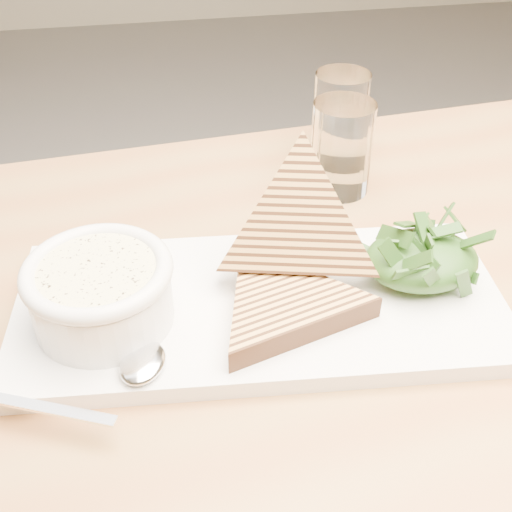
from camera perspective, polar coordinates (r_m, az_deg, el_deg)
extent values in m
cube|color=olive|center=(0.63, 12.08, -5.60)|extent=(1.17, 0.84, 0.04)
cube|color=white|center=(0.58, 0.35, -4.39)|extent=(0.45, 0.23, 0.02)
cylinder|color=white|center=(0.56, -13.51, -3.71)|extent=(0.12, 0.12, 0.05)
cylinder|color=#F1E6A2|center=(0.54, -13.95, -1.45)|extent=(0.10, 0.10, 0.01)
torus|color=white|center=(0.54, -13.98, -1.28)|extent=(0.13, 0.13, 0.01)
ellipsoid|color=#16370F|center=(0.61, 14.49, -0.33)|extent=(0.11, 0.08, 0.04)
ellipsoid|color=silver|center=(0.52, -10.02, -9.34)|extent=(0.05, 0.06, 0.01)
cube|color=silver|center=(0.51, -18.59, -12.60)|extent=(0.11, 0.06, 0.00)
cylinder|color=white|center=(0.74, 7.59, 9.52)|extent=(0.07, 0.07, 0.11)
cylinder|color=white|center=(0.82, 7.50, 12.41)|extent=(0.07, 0.07, 0.10)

